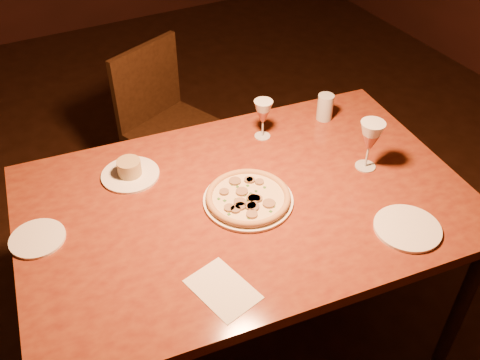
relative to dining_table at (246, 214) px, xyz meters
name	(u,v)px	position (x,y,z in m)	size (l,w,h in m)	color
floor	(193,346)	(-0.23, 0.06, -0.76)	(7.00, 7.00, 0.00)	black
dining_table	(246,214)	(0.00, 0.00, 0.00)	(1.65, 1.15, 0.83)	brown
chair_far	(167,122)	(0.09, 1.05, -0.25)	(0.57, 0.57, 0.90)	black
pizza_plate	(248,198)	(0.00, -0.01, 0.09)	(0.31, 0.31, 0.03)	white
ramekin_saucer	(130,171)	(-0.32, 0.31, 0.10)	(0.21, 0.21, 0.07)	white
wine_glass_far	(263,119)	(0.24, 0.30, 0.16)	(0.07, 0.07, 0.16)	#A75545
wine_glass_right	(369,145)	(0.48, -0.05, 0.17)	(0.09, 0.09, 0.20)	#A75545
water_tumbler	(325,107)	(0.53, 0.30, 0.13)	(0.07, 0.07, 0.11)	#AFB9BF
side_plate_left	(37,238)	(-0.68, 0.14, 0.08)	(0.18, 0.18, 0.01)	white
side_plate_near	(407,228)	(0.40, -0.38, 0.08)	(0.22, 0.22, 0.01)	white
menu_card	(223,289)	(-0.25, -0.32, 0.07)	(0.14, 0.21, 0.00)	white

